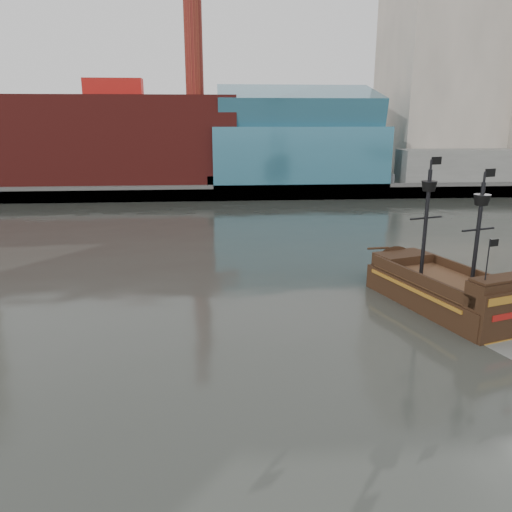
{
  "coord_description": "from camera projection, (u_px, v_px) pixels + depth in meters",
  "views": [
    {
      "loc": [
        -4.52,
        -20.78,
        13.36
      ],
      "look_at": [
        -1.85,
        12.89,
        4.0
      ],
      "focal_mm": 35.0,
      "sensor_mm": 36.0,
      "label": 1
    }
  ],
  "objects": [
    {
      "name": "pirate_ship",
      "position": [
        445.0,
        294.0,
        36.1
      ],
      "size": [
        8.92,
        16.07,
        11.53
      ],
      "rotation": [
        0.0,
        0.0,
        0.3
      ],
      "color": "black",
      "rests_on": "ground"
    },
    {
      "name": "seawall",
      "position": [
        244.0,
        193.0,
        83.57
      ],
      "size": [
        220.0,
        1.0,
        2.6
      ],
      "primitive_type": "cube",
      "color": "#4C4C49",
      "rests_on": "ground"
    },
    {
      "name": "promenade_far",
      "position": [
        236.0,
        175.0,
        111.99
      ],
      "size": [
        220.0,
        60.0,
        2.0
      ],
      "primitive_type": "cube",
      "color": "slate",
      "rests_on": "ground"
    },
    {
      "name": "ground",
      "position": [
        316.0,
        407.0,
        23.88
      ],
      "size": [
        400.0,
        400.0,
        0.0
      ],
      "primitive_type": "plane",
      "color": "#2B2D28",
      "rests_on": "ground"
    },
    {
      "name": "skyline",
      "position": [
        263.0,
        60.0,
        98.96
      ],
      "size": [
        149.0,
        45.0,
        62.0
      ],
      "color": "brown",
      "rests_on": "promenade_far"
    }
  ]
}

